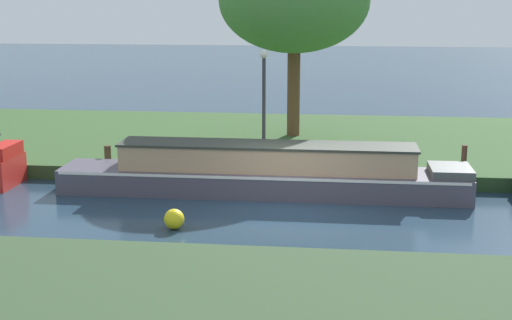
{
  "coord_description": "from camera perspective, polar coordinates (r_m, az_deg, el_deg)",
  "views": [
    {
      "loc": [
        1.17,
        -17.08,
        5.04
      ],
      "look_at": [
        -0.95,
        1.2,
        0.9
      ],
      "focal_mm": 51.08,
      "sensor_mm": 36.0,
      "label": 1
    }
  ],
  "objects": [
    {
      "name": "ground_plane",
      "position": [
        17.85,
        2.6,
        -3.74
      ],
      "size": [
        120.0,
        120.0,
        0.0
      ],
      "primitive_type": "plane",
      "color": "#213749"
    },
    {
      "name": "riverbank_far",
      "position": [
        24.59,
        3.76,
        1.3
      ],
      "size": [
        72.0,
        10.0,
        0.4
      ],
      "primitive_type": "cube",
      "color": "#304F27",
      "rests_on": "ground_plane"
    },
    {
      "name": "mooring_post_near",
      "position": [
        20.13,
        15.97,
        0.01
      ],
      "size": [
        0.15,
        0.15,
        0.79
      ],
      "primitive_type": "cylinder",
      "color": "#4D3024",
      "rests_on": "riverbank_far"
    },
    {
      "name": "willow_tree_left",
      "position": [
        24.33,
        3.01,
        12.36
      ],
      "size": [
        4.96,
        4.56,
        6.26
      ],
      "color": "brown",
      "rests_on": "riverbank_far"
    },
    {
      "name": "slate_narrowboat",
      "position": [
        18.91,
        0.82,
        -0.98
      ],
      "size": [
        10.6,
        1.6,
        1.34
      ],
      "color": "#4C4654",
      "rests_on": "ground_plane"
    },
    {
      "name": "channel_buoy",
      "position": [
        16.26,
        -6.43,
        -4.62
      ],
      "size": [
        0.45,
        0.45,
        0.45
      ],
      "primitive_type": "sphere",
      "color": "yellow",
      "rests_on": "ground_plane"
    },
    {
      "name": "mooring_post_far",
      "position": [
        20.9,
        -11.53,
        0.37
      ],
      "size": [
        0.19,
        0.19,
        0.55
      ],
      "primitive_type": "cylinder",
      "color": "#443621",
      "rests_on": "riverbank_far"
    },
    {
      "name": "lamp_post",
      "position": [
        20.19,
        0.62,
        5.17
      ],
      "size": [
        0.24,
        0.24,
        3.23
      ],
      "color": "#333338",
      "rests_on": "riverbank_far"
    }
  ]
}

